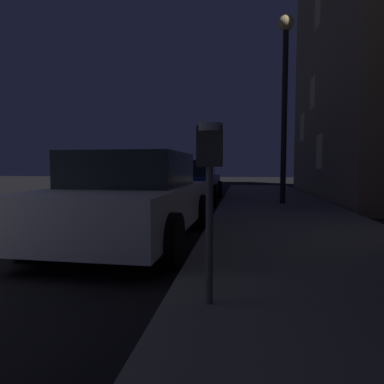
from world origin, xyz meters
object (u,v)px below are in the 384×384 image
(parking_meter, at_px, (210,168))
(car_blue, at_px, (192,181))
(car_white, at_px, (132,198))
(street_lamp, at_px, (285,80))

(parking_meter, xyz_separation_m, car_blue, (-1.51, 9.22, -0.48))
(car_white, xyz_separation_m, street_lamp, (2.95, 4.77, 2.97))
(car_blue, bearing_deg, street_lamp, -31.29)
(car_blue, relative_size, street_lamp, 0.86)
(parking_meter, distance_m, car_white, 3.10)
(car_white, relative_size, street_lamp, 0.80)
(street_lamp, bearing_deg, car_white, -121.74)
(car_blue, bearing_deg, car_white, -90.00)
(parking_meter, height_order, car_blue, parking_meter)
(car_blue, bearing_deg, parking_meter, -80.68)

